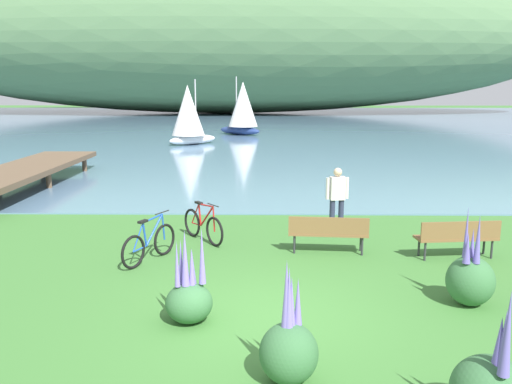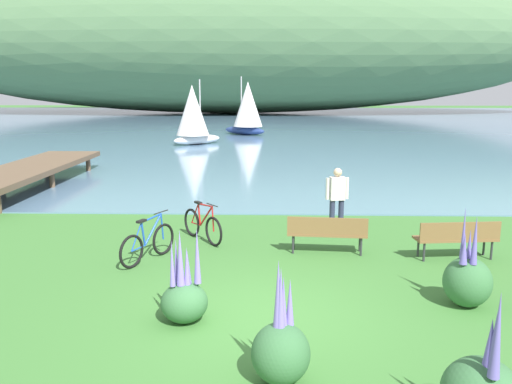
{
  "view_description": "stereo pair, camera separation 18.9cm",
  "coord_description": "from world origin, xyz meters",
  "px_view_note": "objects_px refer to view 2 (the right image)",
  "views": [
    {
      "loc": [
        -0.06,
        -8.19,
        3.75
      ],
      "look_at": [
        -0.24,
        5.54,
        1.0
      ],
      "focal_mm": 36.99,
      "sensor_mm": 36.0,
      "label": 1
    },
    {
      "loc": [
        0.13,
        -8.19,
        3.75
      ],
      "look_at": [
        -0.24,
        5.54,
        1.0
      ],
      "focal_mm": 36.99,
      "sensor_mm": 36.0,
      "label": 2
    }
  ],
  "objects_px": {
    "park_bench_further_along": "(457,236)",
    "sailboat_nearest_to_shore": "(247,108)",
    "park_bench_near_camera": "(327,231)",
    "sailboat_mid_bay": "(193,114)",
    "person_at_shoreline": "(337,196)",
    "bicycle_beside_path": "(148,243)",
    "bicycle_leaning_near_bench": "(202,225)"
  },
  "relations": [
    {
      "from": "park_bench_further_along",
      "to": "sailboat_nearest_to_shore",
      "type": "distance_m",
      "value": 30.66
    },
    {
      "from": "bicycle_beside_path",
      "to": "sailboat_mid_bay",
      "type": "relative_size",
      "value": 0.38
    },
    {
      "from": "bicycle_leaning_near_bench",
      "to": "sailboat_mid_bay",
      "type": "xyz_separation_m",
      "value": [
        -3.33,
        21.68,
        1.61
      ]
    },
    {
      "from": "park_bench_further_along",
      "to": "bicycle_leaning_near_bench",
      "type": "relative_size",
      "value": 1.28
    },
    {
      "from": "park_bench_near_camera",
      "to": "bicycle_leaning_near_bench",
      "type": "relative_size",
      "value": 1.28
    },
    {
      "from": "bicycle_beside_path",
      "to": "sailboat_mid_bay",
      "type": "height_order",
      "value": "sailboat_mid_bay"
    },
    {
      "from": "person_at_shoreline",
      "to": "bicycle_beside_path",
      "type": "bearing_deg",
      "value": -151.43
    },
    {
      "from": "bicycle_beside_path",
      "to": "person_at_shoreline",
      "type": "xyz_separation_m",
      "value": [
        4.38,
        2.39,
        0.58
      ]
    },
    {
      "from": "park_bench_near_camera",
      "to": "park_bench_further_along",
      "type": "xyz_separation_m",
      "value": [
        2.81,
        -0.34,
        0.0
      ]
    },
    {
      "from": "park_bench_near_camera",
      "to": "sailboat_mid_bay",
      "type": "height_order",
      "value": "sailboat_mid_bay"
    },
    {
      "from": "sailboat_nearest_to_shore",
      "to": "sailboat_mid_bay",
      "type": "relative_size",
      "value": 1.07
    },
    {
      "from": "sailboat_nearest_to_shore",
      "to": "sailboat_mid_bay",
      "type": "height_order",
      "value": "sailboat_nearest_to_shore"
    },
    {
      "from": "park_bench_near_camera",
      "to": "bicycle_beside_path",
      "type": "bearing_deg",
      "value": -170.9
    },
    {
      "from": "bicycle_leaning_near_bench",
      "to": "person_at_shoreline",
      "type": "height_order",
      "value": "person_at_shoreline"
    },
    {
      "from": "park_bench_near_camera",
      "to": "sailboat_nearest_to_shore",
      "type": "height_order",
      "value": "sailboat_nearest_to_shore"
    },
    {
      "from": "park_bench_further_along",
      "to": "person_at_shoreline",
      "type": "height_order",
      "value": "person_at_shoreline"
    },
    {
      "from": "person_at_shoreline",
      "to": "sailboat_mid_bay",
      "type": "xyz_separation_m",
      "value": [
        -6.72,
        20.84,
        1.03
      ]
    },
    {
      "from": "park_bench_further_along",
      "to": "park_bench_near_camera",
      "type": "bearing_deg",
      "value": 173.16
    },
    {
      "from": "sailboat_nearest_to_shore",
      "to": "person_at_shoreline",
      "type": "bearing_deg",
      "value": -82.84
    },
    {
      "from": "park_bench_further_along",
      "to": "sailboat_mid_bay",
      "type": "height_order",
      "value": "sailboat_mid_bay"
    },
    {
      "from": "sailboat_mid_bay",
      "to": "park_bench_near_camera",
      "type": "bearing_deg",
      "value": -74.43
    },
    {
      "from": "park_bench_further_along",
      "to": "person_at_shoreline",
      "type": "bearing_deg",
      "value": 138.77
    },
    {
      "from": "park_bench_further_along",
      "to": "sailboat_mid_bay",
      "type": "bearing_deg",
      "value": 111.67
    },
    {
      "from": "sailboat_nearest_to_shore",
      "to": "bicycle_beside_path",
      "type": "bearing_deg",
      "value": -91.64
    },
    {
      "from": "bicycle_beside_path",
      "to": "person_at_shoreline",
      "type": "height_order",
      "value": "person_at_shoreline"
    },
    {
      "from": "park_bench_further_along",
      "to": "person_at_shoreline",
      "type": "xyz_separation_m",
      "value": [
        -2.39,
        2.09,
        0.46
      ]
    },
    {
      "from": "park_bench_further_along",
      "to": "sailboat_mid_bay",
      "type": "xyz_separation_m",
      "value": [
        -9.11,
        22.93,
        1.49
      ]
    },
    {
      "from": "park_bench_further_along",
      "to": "bicycle_beside_path",
      "type": "xyz_separation_m",
      "value": [
        -6.77,
        -0.3,
        -0.12
      ]
    },
    {
      "from": "park_bench_near_camera",
      "to": "sailboat_mid_bay",
      "type": "xyz_separation_m",
      "value": [
        -6.29,
        22.59,
        1.49
      ]
    },
    {
      "from": "bicycle_leaning_near_bench",
      "to": "person_at_shoreline",
      "type": "xyz_separation_m",
      "value": [
        3.39,
        0.84,
        0.58
      ]
    },
    {
      "from": "park_bench_near_camera",
      "to": "sailboat_nearest_to_shore",
      "type": "xyz_separation_m",
      "value": [
        -3.08,
        29.7,
        1.63
      ]
    },
    {
      "from": "bicycle_beside_path",
      "to": "person_at_shoreline",
      "type": "bearing_deg",
      "value": 28.57
    }
  ]
}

